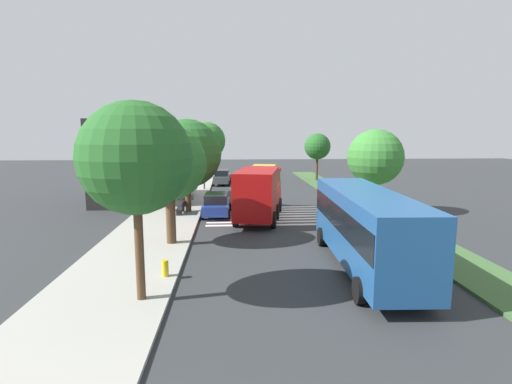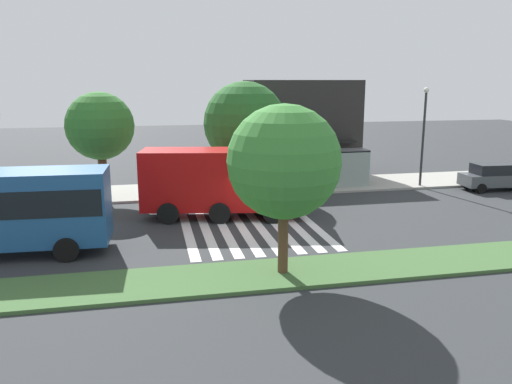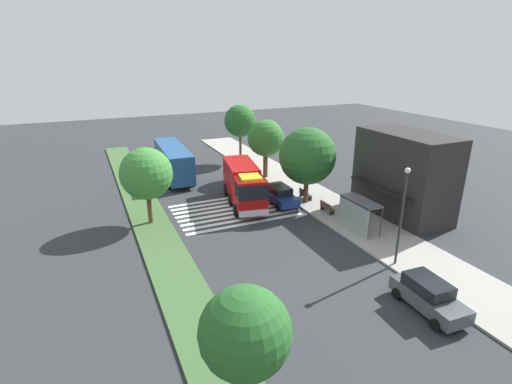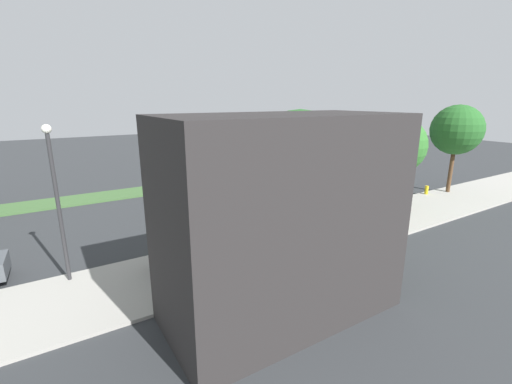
% 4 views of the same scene
% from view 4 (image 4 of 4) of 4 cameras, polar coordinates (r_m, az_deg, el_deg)
% --- Properties ---
extents(ground_plane, '(120.00, 120.00, 0.00)m').
position_cam_4_polar(ground_plane, '(26.75, -0.97, -1.56)').
color(ground_plane, '#2D3033').
extents(sidewalk, '(60.00, 5.03, 0.14)m').
position_cam_4_polar(sidewalk, '(20.46, 11.15, -6.99)').
color(sidewalk, '#9E9B93').
rests_on(sidewalk, ground_plane).
extents(median_strip, '(60.00, 3.00, 0.14)m').
position_cam_4_polar(median_strip, '(32.97, -7.49, 1.64)').
color(median_strip, '#3D6033').
rests_on(median_strip, ground_plane).
extents(crosswalk, '(6.75, 10.39, 0.01)m').
position_cam_4_polar(crosswalk, '(26.92, -0.31, -1.44)').
color(crosswalk, silver).
rests_on(crosswalk, ground_plane).
extents(fire_truck, '(8.90, 4.08, 3.65)m').
position_cam_4_polar(fire_truck, '(25.73, 2.96, 2.50)').
color(fire_truck, '#A50C0C').
rests_on(fire_truck, ground_plane).
extents(parked_car_west, '(4.59, 2.17, 1.68)m').
position_cam_4_polar(parked_car_west, '(22.99, 5.39, -2.18)').
color(parked_car_west, navy).
rests_on(parked_car_west, ground_plane).
extents(transit_bus, '(10.81, 3.18, 3.56)m').
position_cam_4_polar(transit_bus, '(35.85, 14.01, 5.72)').
color(transit_bus, navy).
rests_on(transit_bus, ground_plane).
extents(bus_stop_shelter, '(3.50, 1.40, 2.46)m').
position_cam_4_polar(bus_stop_shelter, '(16.80, -10.82, -5.29)').
color(bus_stop_shelter, '#4C4C51').
rests_on(bus_stop_shelter, sidewalk).
extents(bench_near_shelter, '(1.60, 0.50, 0.90)m').
position_cam_4_polar(bench_near_shelter, '(18.94, 0.78, -6.83)').
color(bench_near_shelter, '#4C3823').
rests_on(bench_near_shelter, sidewalk).
extents(bench_west_of_shelter, '(1.60, 0.50, 0.90)m').
position_cam_4_polar(bench_west_of_shelter, '(21.04, 9.30, -4.76)').
color(bench_west_of_shelter, black).
rests_on(bench_west_of_shelter, sidewalk).
extents(street_lamp, '(0.36, 0.36, 6.61)m').
position_cam_4_polar(street_lamp, '(16.04, -30.21, -0.15)').
color(street_lamp, '#2D2D30').
rests_on(street_lamp, sidewalk).
extents(storefront_building, '(8.35, 4.98, 7.22)m').
position_cam_4_polar(storefront_building, '(12.05, 4.41, -4.60)').
color(storefront_building, '#282626').
rests_on(storefront_building, ground_plane).
extents(sidewalk_tree_far_west, '(3.99, 3.99, 7.17)m').
position_cam_4_polar(sidewalk_tree_far_west, '(32.47, 30.36, 8.86)').
color(sidewalk_tree_far_west, '#513823').
rests_on(sidewalk_tree_far_west, sidewalk).
extents(sidewalk_tree_west, '(4.02, 4.02, 6.42)m').
position_cam_4_polar(sidewalk_tree_west, '(26.22, 22.31, 7.08)').
color(sidewalk_tree_west, '#513823').
rests_on(sidewalk_tree_west, sidewalk).
extents(sidewalk_tree_center, '(5.18, 5.18, 7.03)m').
position_cam_4_polar(sidewalk_tree_center, '(19.86, 7.15, 6.00)').
color(sidewalk_tree_center, '#513823').
rests_on(sidewalk_tree_center, sidewalk).
extents(median_tree_far_west, '(4.16, 4.16, 6.27)m').
position_cam_4_polar(median_tree_far_west, '(32.44, -7.01, 9.05)').
color(median_tree_far_west, '#513823').
rests_on(median_tree_far_west, median_strip).
extents(fire_hydrant, '(0.28, 0.28, 0.70)m').
position_cam_4_polar(fire_hydrant, '(31.47, 26.45, 0.30)').
color(fire_hydrant, gold).
rests_on(fire_hydrant, sidewalk).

